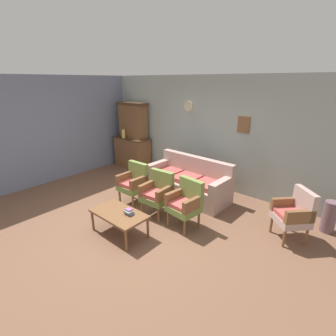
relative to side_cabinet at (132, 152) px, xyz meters
The scene contains 14 objects.
ground_plane 3.36m from the side_cabinet, 42.50° to the right, with size 7.68×7.68×0.00m, color brown.
wall_back_with_decor 2.64m from the side_cabinet, ahead, with size 6.40×0.09×2.70m.
wall_left_side 2.54m from the side_cabinet, 108.99° to the right, with size 0.06×5.20×2.70m, color slate.
side_cabinet is the anchor object (origin of this frame).
cabinet_upper_hutch 0.99m from the side_cabinet, 90.00° to the left, with size 0.99×0.38×1.03m.
vase_on_cabinet 0.64m from the side_cabinet, 128.27° to the right, with size 0.11×0.11×0.26m, color #D6C362.
floral_couch 2.62m from the side_cabinet, 12.22° to the right, with size 1.96×0.85×0.90m.
armchair_by_doorway 2.46m from the side_cabinet, 40.92° to the right, with size 0.53×0.50×0.90m.
armchair_near_couch_end 3.08m from the side_cabinet, 32.38° to the right, with size 0.55×0.52×0.90m.
armchair_row_middle 3.66m from the side_cabinet, 26.46° to the right, with size 0.57×0.54×0.90m.
wingback_chair_by_fireplace 4.93m from the side_cabinet, ahead, with size 0.71×0.71×0.90m.
coffee_table 3.63m from the side_cabinet, 45.29° to the right, with size 1.00×0.56×0.42m.
book_stack_on_table 3.69m from the side_cabinet, 42.50° to the right, with size 0.16×0.12×0.09m.
floor_vase_by_wall 5.31m from the side_cabinet, ahead, with size 0.23×0.23×0.58m, color #6E525B.
Camera 1 is at (3.19, -2.62, 2.57)m, focal length 26.52 mm.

